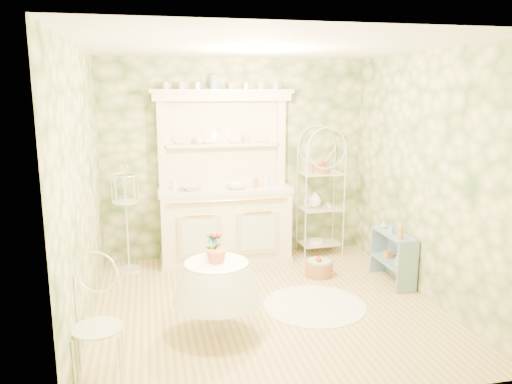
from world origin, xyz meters
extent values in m
plane|color=tan|center=(0.00, 0.00, 0.00)|extent=(3.60, 3.60, 0.00)
plane|color=white|center=(0.00, 0.00, 2.70)|extent=(3.60, 3.60, 0.00)
plane|color=beige|center=(-1.80, 0.00, 1.35)|extent=(3.60, 3.60, 0.00)
plane|color=beige|center=(1.80, 0.00, 1.35)|extent=(3.60, 3.60, 0.00)
plane|color=beige|center=(0.00, 1.80, 1.35)|extent=(3.60, 3.60, 0.00)
plane|color=beige|center=(0.00, -1.80, 1.35)|extent=(3.60, 3.60, 0.00)
cube|color=white|center=(-0.20, 1.52, 1.15)|extent=(1.87, 0.61, 2.29)
cube|color=white|center=(1.15, 1.56, 0.90)|extent=(0.59, 0.45, 1.80)
cube|color=#718EAB|center=(1.65, 0.34, 0.29)|extent=(0.27, 0.68, 0.57)
cylinder|color=white|center=(-0.60, -0.52, 0.37)|extent=(0.85, 0.85, 0.75)
cube|color=white|center=(-1.62, -1.09, 0.43)|extent=(0.49, 0.49, 0.85)
cube|color=white|center=(-1.47, 1.39, 0.69)|extent=(0.33, 0.33, 1.38)
cylinder|color=#AC6C45|center=(0.85, 0.72, 0.12)|extent=(0.43, 0.43, 0.24)
cylinder|color=white|center=(0.51, -0.12, 0.00)|extent=(1.40, 1.40, 0.01)
imported|color=white|center=(-0.65, 1.47, 1.02)|extent=(0.33, 0.33, 0.07)
imported|color=white|center=(-0.06, 1.43, 1.02)|extent=(0.32, 0.32, 0.08)
imported|color=white|center=(-0.51, 1.68, 1.61)|extent=(0.17, 0.17, 0.10)
imported|color=white|center=(0.13, 1.68, 1.61)|extent=(0.14, 0.14, 0.10)
imported|color=#3F7238|center=(-0.62, -0.48, 0.85)|extent=(0.16, 0.12, 0.29)
imported|color=#B0782A|center=(1.60, 0.10, 0.68)|extent=(0.08, 0.08, 0.16)
imported|color=#77A4B7|center=(1.61, 0.33, 0.65)|extent=(0.06, 0.06, 0.11)
imported|color=silver|center=(1.61, 0.56, 0.65)|extent=(0.08, 0.08, 0.09)
camera|label=1|loc=(-1.17, -4.89, 2.28)|focal=35.00mm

